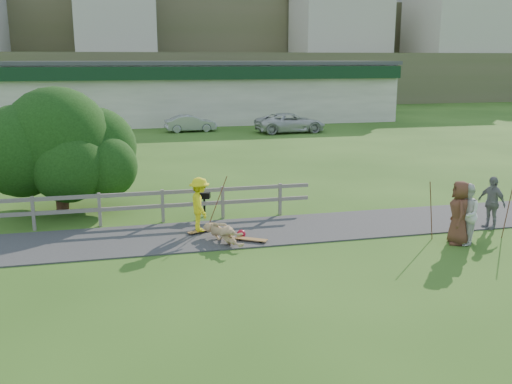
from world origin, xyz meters
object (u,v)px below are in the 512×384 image
skater_rider (200,208)px  spectator_a (466,214)px  car_silver (190,123)px  car_white (290,123)px  spectator_c (459,213)px  skater_fallen (224,233)px  bbq (204,204)px  tree (59,161)px  spectator_b (491,202)px

skater_rider → spectator_a: bearing=-115.6°
car_silver → car_white: bearing=-111.8°
spectator_c → skater_fallen: bearing=-81.2°
skater_rider → bbq: 2.03m
spectator_c → tree: 13.35m
car_silver → skater_fallen: bearing=170.2°
skater_fallen → car_white: bearing=46.0°
skater_rider → car_silver: bearing=-11.2°
spectator_c → bbq: bearing=-102.1°
spectator_b → car_white: size_ratio=0.33×
spectator_b → tree: size_ratio=0.28×
skater_rider → spectator_b: (9.03, -1.55, 0.01)m
spectator_c → car_white: bearing=-163.7°
spectator_a → car_silver: bearing=-145.7°
spectator_a → bbq: bearing=-99.1°
spectator_a → tree: tree is taller
skater_fallen → bbq: bearing=69.2°
spectator_b → car_silver: spectator_b is taller
spectator_c → car_silver: 28.48m
car_silver → car_white: car_white is taller
skater_rider → car_white: bearing=-27.8°
car_silver → bbq: size_ratio=4.41×
spectator_b → spectator_c: spectator_c is taller
skater_fallen → tree: tree is taller
spectator_b → bbq: (-8.60, 3.49, -0.42)m
spectator_a → skater_fallen: bearing=-78.6°
car_white → skater_rider: bearing=152.8°
spectator_a → car_white: 26.23m
tree → spectator_c: bearing=-30.3°
skater_fallen → spectator_a: bearing=-37.0°
skater_fallen → spectator_c: 6.83m
spectator_c → car_white: (2.85, 25.99, -0.22)m
skater_rider → tree: tree is taller
spectator_c → spectator_b: bearing=144.0°
car_silver → tree: tree is taller
spectator_a → spectator_b: spectator_a is taller
spectator_c → bbq: spectator_c is taller
skater_rider → car_silver: size_ratio=0.45×
tree → spectator_b: bearing=-22.6°
spectator_a → spectator_b: 2.14m
tree → bbq: size_ratio=7.10×
skater_fallen → spectator_b: (8.50, -0.46, 0.53)m
spectator_c → tree: tree is taller
car_white → tree: tree is taller
spectator_c → car_white: 26.15m
spectator_b → tree: tree is taller
skater_fallen → spectator_b: spectator_b is taller
skater_rider → spectator_b: spectator_b is taller
spectator_b → car_silver: bearing=176.9°
spectator_c → car_silver: bearing=-149.0°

